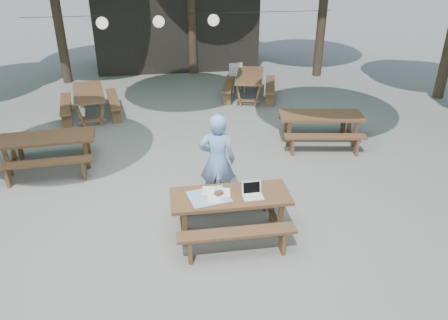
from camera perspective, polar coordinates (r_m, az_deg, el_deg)
ground at (r=8.54m, az=-5.34°, el=-5.47°), size 80.00×80.00×0.00m
pavilion at (r=18.00m, az=-6.25°, el=16.78°), size 6.00×3.00×2.80m
main_picnic_table at (r=7.49m, az=0.81°, el=-6.94°), size 2.00×1.58×0.75m
picnic_table_nw at (r=10.30m, az=-21.85°, el=1.01°), size 2.05×1.70×0.75m
picnic_table_ne at (r=11.02m, az=12.40°, el=4.09°), size 2.13×1.86×0.75m
picnic_table_far_w at (r=13.00m, az=-17.10°, el=7.07°), size 1.86×2.13×0.75m
picnic_table_far_e at (r=14.01m, az=3.35°, el=9.64°), size 2.01×2.24×0.75m
woman at (r=8.02m, az=-0.88°, el=-0.10°), size 0.73×0.55×1.83m
plastic_chair at (r=14.66m, az=1.71°, el=9.94°), size 0.48×0.48×0.90m
laptop at (r=7.25m, az=3.72°, el=-4.27°), size 0.34×0.27×0.24m
tabletop_clutter at (r=7.26m, az=-1.68°, el=-4.66°), size 0.76×0.67×0.08m
paper_lanterns at (r=13.38m, az=-8.46°, el=17.47°), size 9.00×0.34×0.38m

